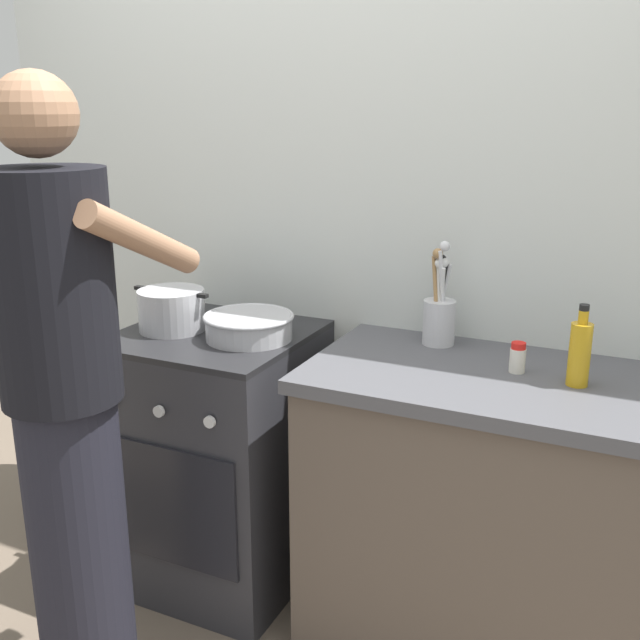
{
  "coord_description": "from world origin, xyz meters",
  "views": [
    {
      "loc": [
        0.96,
        -1.8,
        1.62
      ],
      "look_at": [
        0.05,
        0.12,
        1.0
      ],
      "focal_mm": 41.44,
      "sensor_mm": 36.0,
      "label": 1
    }
  ],
  "objects": [
    {
      "name": "ground",
      "position": [
        0.0,
        0.0,
        0.0
      ],
      "size": [
        6.0,
        6.0,
        0.0
      ],
      "primitive_type": "plane",
      "color": "#6B5B4C"
    },
    {
      "name": "back_wall",
      "position": [
        0.2,
        0.5,
        1.25
      ],
      "size": [
        3.2,
        0.1,
        2.5
      ],
      "color": "silver",
      "rests_on": "ground"
    },
    {
      "name": "countertop",
      "position": [
        0.55,
        0.15,
        0.45
      ],
      "size": [
        1.0,
        0.6,
        0.9
      ],
      "color": "brown",
      "rests_on": "ground"
    },
    {
      "name": "stove_range",
      "position": [
        -0.35,
        0.15,
        0.45
      ],
      "size": [
        0.6,
        0.62,
        0.9
      ],
      "color": "#2D2D33",
      "rests_on": "ground"
    },
    {
      "name": "pot",
      "position": [
        -0.49,
        0.11,
        0.97
      ],
      "size": [
        0.29,
        0.22,
        0.14
      ],
      "color": "#B2B2B7",
      "rests_on": "stove_range"
    },
    {
      "name": "mixing_bowl",
      "position": [
        -0.21,
        0.14,
        0.94
      ],
      "size": [
        0.29,
        0.29,
        0.08
      ],
      "color": "#B7B7BC",
      "rests_on": "stove_range"
    },
    {
      "name": "utensil_crock",
      "position": [
        0.35,
        0.35,
        1.0
      ],
      "size": [
        0.1,
        0.1,
        0.33
      ],
      "color": "silver",
      "rests_on": "countertop"
    },
    {
      "name": "spice_bottle",
      "position": [
        0.63,
        0.19,
        0.94
      ],
      "size": [
        0.04,
        0.04,
        0.09
      ],
      "color": "silver",
      "rests_on": "countertop"
    },
    {
      "name": "oil_bottle",
      "position": [
        0.79,
        0.16,
        0.99
      ],
      "size": [
        0.06,
        0.06,
        0.22
      ],
      "color": "gold",
      "rests_on": "countertop"
    },
    {
      "name": "person",
      "position": [
        -0.38,
        -0.49,
        0.86
      ],
      "size": [
        0.41,
        0.5,
        1.7
      ],
      "color": "black",
      "rests_on": "ground"
    }
  ]
}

